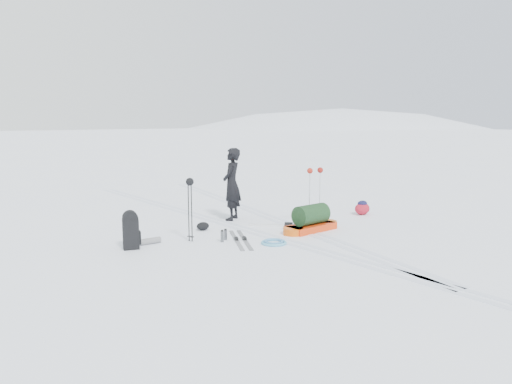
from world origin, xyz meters
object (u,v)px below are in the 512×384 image
expedition_rucksack (133,231)px  ski_poles_black (190,190)px  pulk_sled (311,221)px  skier (232,184)px

expedition_rucksack → ski_poles_black: 1.47m
expedition_rucksack → ski_poles_black: size_ratio=0.64×
pulk_sled → ski_poles_black: bearing=159.1°
pulk_sled → expedition_rucksack: expedition_rucksack is taller
skier → ski_poles_black: size_ratio=1.36×
pulk_sled → expedition_rucksack: 4.15m
pulk_sled → expedition_rucksack: bearing=161.7°
skier → pulk_sled: (0.85, -2.18, -0.70)m
pulk_sled → expedition_rucksack: (-4.06, 0.85, 0.13)m
skier → expedition_rucksack: 3.52m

